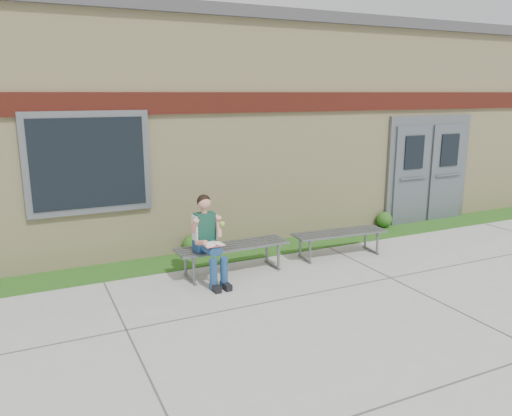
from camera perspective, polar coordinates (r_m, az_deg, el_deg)
ground at (r=7.02m, az=11.49°, el=-10.44°), size 80.00×80.00×0.00m
grass_strip at (r=9.08m, az=1.65°, el=-4.62°), size 16.00×0.80×0.02m
school_building at (r=11.79m, az=-5.89°, el=9.76°), size 16.20×6.22×4.20m
bench_left at (r=7.81m, az=-2.70°, el=-4.97°), size 1.78×0.53×0.46m
bench_right at (r=8.74m, az=9.50°, el=-3.32°), size 1.67×0.57×0.43m
girl at (r=7.37m, az=-5.45°, el=-3.36°), size 0.47×0.77×1.31m
shrub_mid at (r=8.74m, az=-7.30°, el=-4.19°), size 0.35×0.35×0.35m
shrub_east at (r=10.74m, az=14.44°, el=-1.28°), size 0.33×0.33×0.33m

